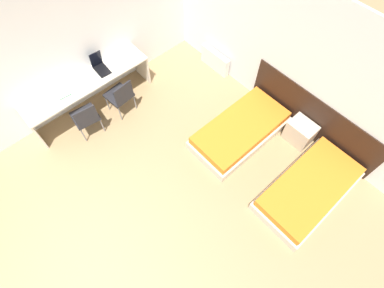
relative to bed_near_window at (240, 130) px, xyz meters
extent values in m
plane|color=#9E7F56|center=(-0.23, -3.57, -0.17)|extent=(20.00, 20.00, 0.00)
cube|color=white|center=(-0.23, 1.04, 1.18)|extent=(6.15, 0.05, 2.70)
cube|color=white|center=(-2.83, -1.28, 1.18)|extent=(0.05, 5.59, 2.70)
cube|color=black|center=(0.81, 1.00, 0.32)|extent=(2.72, 0.03, 0.98)
cube|color=beige|center=(0.00, 0.00, -0.08)|extent=(0.99, 1.94, 0.19)
cube|color=orange|center=(0.00, 0.00, 0.10)|extent=(0.91, 1.86, 0.17)
cube|color=beige|center=(1.63, 0.00, -0.08)|extent=(0.99, 1.94, 0.19)
cube|color=orange|center=(1.63, 0.00, 0.10)|extent=(0.91, 1.86, 0.17)
cube|color=beige|center=(0.81, 0.78, 0.07)|extent=(0.50, 0.38, 0.48)
cube|color=silver|center=(-1.65, 0.92, 0.05)|extent=(0.77, 0.12, 0.46)
cube|color=beige|center=(-2.52, -1.71, 0.57)|extent=(0.58, 2.54, 0.04)
cube|color=beige|center=(-2.52, -2.97, 0.19)|extent=(0.52, 0.04, 0.72)
cube|color=beige|center=(-2.52, -0.46, 0.19)|extent=(0.52, 0.04, 0.72)
cube|color=#232328|center=(-2.08, -1.33, 0.27)|extent=(0.50, 0.50, 0.05)
cube|color=#232328|center=(-1.87, -1.31, 0.49)|extent=(0.07, 0.41, 0.39)
cylinder|color=slate|center=(-2.26, -1.55, 0.03)|extent=(0.02, 0.02, 0.42)
cylinder|color=slate|center=(-2.30, -1.15, 0.03)|extent=(0.02, 0.02, 0.42)
cylinder|color=slate|center=(-1.87, -1.51, 0.03)|extent=(0.02, 0.02, 0.42)
cylinder|color=slate|center=(-1.91, -1.11, 0.03)|extent=(0.02, 0.02, 0.42)
cube|color=#232328|center=(-2.08, -2.10, 0.27)|extent=(0.51, 0.51, 0.05)
cube|color=#232328|center=(-1.87, -2.13, 0.49)|extent=(0.08, 0.41, 0.39)
cylinder|color=slate|center=(-2.30, -2.27, 0.03)|extent=(0.02, 0.02, 0.42)
cylinder|color=slate|center=(-2.25, -1.88, 0.03)|extent=(0.02, 0.02, 0.42)
cylinder|color=slate|center=(-1.91, -2.32, 0.03)|extent=(0.02, 0.02, 0.42)
cylinder|color=slate|center=(-1.86, -1.93, 0.03)|extent=(0.02, 0.02, 0.42)
cube|color=black|center=(-2.54, -1.32, 0.59)|extent=(0.37, 0.25, 0.02)
cube|color=black|center=(-2.68, -1.31, 0.78)|extent=(0.09, 0.24, 0.35)
cube|color=#236B3D|center=(-2.56, -2.17, 0.59)|extent=(0.30, 0.24, 0.01)
cube|color=white|center=(-2.56, -2.17, 0.60)|extent=(0.28, 0.22, 0.01)
camera|label=1|loc=(1.75, -2.83, 4.85)|focal=28.00mm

